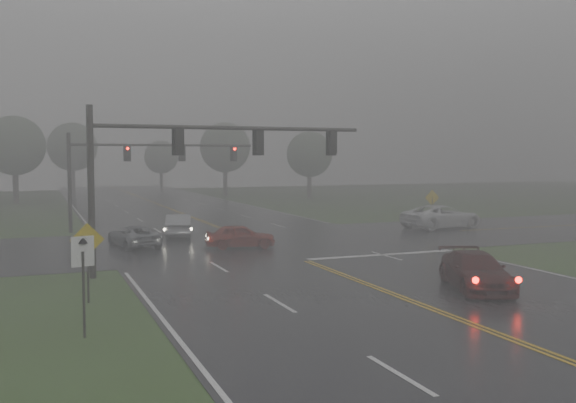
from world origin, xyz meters
name	(u,v)px	position (x,y,z in m)	size (l,w,h in m)	color
ground	(497,334)	(0.00, 0.00, 0.00)	(180.00, 180.00, 0.00)	#30471E
main_road	(266,246)	(0.00, 20.00, 0.00)	(18.00, 160.00, 0.02)	black
cross_street	(255,242)	(0.00, 22.00, 0.00)	(120.00, 14.00, 0.02)	black
stop_bar	(382,255)	(4.50, 14.40, 0.00)	(8.50, 0.50, 0.01)	silver
sedan_maroon	(475,290)	(3.46, 5.43, 0.00)	(1.98, 4.87, 1.41)	#320909
sedan_red	(240,248)	(-1.65, 19.69, 0.00)	(1.59, 3.95, 1.35)	maroon
sedan_silver	(179,237)	(-3.85, 25.95, 0.00)	(1.56, 4.48, 1.48)	#929498
car_grey	(134,247)	(-7.20, 22.42, 0.00)	(2.00, 4.35, 1.21)	slate
pickup_white	(442,228)	(14.87, 23.90, 0.00)	(2.78, 6.04, 1.68)	white
signal_gantry_near	(181,157)	(-6.33, 13.41, 5.14)	(12.69, 0.32, 7.35)	black
signal_gantry_far	(131,162)	(-6.11, 31.08, 4.80)	(13.08, 0.34, 6.80)	black
sign_diamond_west	(87,249)	(-10.74, 8.61, 1.92)	(1.18, 0.12, 2.85)	black
sign_arrow_white	(83,267)	(-11.19, 4.10, 2.04)	(0.64, 0.20, 2.92)	black
sign_diamond_east	(432,202)	(14.62, 24.77, 1.86)	(1.14, 0.14, 2.75)	black
tree_nw_a	(15,146)	(-14.36, 62.37, 6.38)	(6.61, 6.61, 9.71)	#342B21
tree_ne_a	(225,147)	(11.12, 67.16, 6.39)	(6.62, 6.62, 9.72)	#342B21
tree_n_mid	(72,147)	(-7.40, 78.98, 6.53)	(6.76, 6.76, 9.92)	#342B21
tree_e_near	(309,154)	(19.17, 57.74, 5.45)	(5.65, 5.65, 8.30)	#342B21
tree_n_far	(161,157)	(6.30, 86.87, 5.08)	(5.27, 5.27, 7.74)	#342B21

